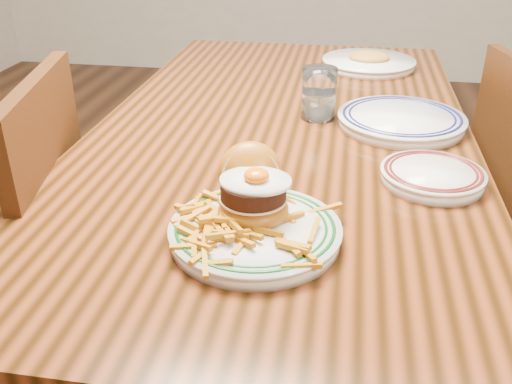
% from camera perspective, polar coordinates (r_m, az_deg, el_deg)
% --- Properties ---
extents(floor, '(6.00, 6.00, 0.00)m').
position_cam_1_polar(floor, '(1.74, 2.07, -17.18)').
color(floor, black).
rests_on(floor, ground).
extents(table, '(0.85, 1.60, 0.75)m').
position_cam_1_polar(table, '(1.35, 2.54, 3.06)').
color(table, black).
rests_on(table, floor).
extents(chair_left, '(0.51, 0.51, 0.92)m').
position_cam_1_polar(chair_left, '(1.37, -23.33, -7.30)').
color(chair_left, '#39200B').
rests_on(chair_left, floor).
extents(main_plate, '(0.27, 0.28, 0.13)m').
position_cam_1_polar(main_plate, '(0.88, -0.17, -2.37)').
color(main_plate, silver).
rests_on(main_plate, table).
extents(side_plate, '(0.19, 0.19, 0.03)m').
position_cam_1_polar(side_plate, '(1.10, 17.23, 1.63)').
color(side_plate, silver).
rests_on(side_plate, table).
extents(rear_plate, '(0.29, 0.29, 0.03)m').
position_cam_1_polar(rear_plate, '(1.35, 14.31, 7.03)').
color(rear_plate, silver).
rests_on(rear_plate, table).
extents(water_glass, '(0.08, 0.08, 0.12)m').
position_cam_1_polar(water_glass, '(1.36, 6.30, 9.47)').
color(water_glass, white).
rests_on(water_glass, table).
extents(far_plate, '(0.28, 0.28, 0.05)m').
position_cam_1_polar(far_plate, '(1.81, 11.20, 12.61)').
color(far_plate, silver).
rests_on(far_plate, table).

